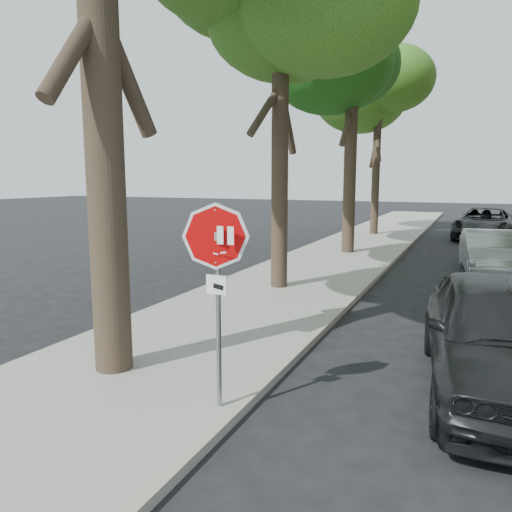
{
  "coord_description": "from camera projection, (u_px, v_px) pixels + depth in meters",
  "views": [
    {
      "loc": [
        2.17,
        -5.33,
        3.02
      ],
      "look_at": [
        -0.33,
        0.32,
        2.05
      ],
      "focal_mm": 35.0,
      "sensor_mm": 36.0,
      "label": 1
    }
  ],
  "objects": [
    {
      "name": "ground",
      "position": [
        270.0,
        425.0,
        6.15
      ],
      "size": [
        120.0,
        120.0,
        0.0
      ],
      "primitive_type": "plane",
      "color": "black",
      "rests_on": "ground"
    },
    {
      "name": "sidewalk_left",
      "position": [
        332.0,
        261.0,
        17.99
      ],
      "size": [
        4.0,
        55.0,
        0.12
      ],
      "primitive_type": "cube",
      "color": "gray",
      "rests_on": "ground"
    },
    {
      "name": "curb_left",
      "position": [
        390.0,
        264.0,
        17.17
      ],
      "size": [
        0.12,
        55.0,
        0.13
      ],
      "primitive_type": "cube",
      "color": "#9E9384",
      "rests_on": "ground"
    },
    {
      "name": "stop_sign",
      "position": [
        217.0,
        266.0,
        6.11
      ],
      "size": [
        0.76,
        0.34,
        2.61
      ],
      "color": "gray",
      "rests_on": "sidewalk_left"
    },
    {
      "name": "tree_mid_b",
      "position": [
        354.0,
        43.0,
        18.64
      ],
      "size": [
        5.88,
        5.46,
        10.36
      ],
      "color": "black",
      "rests_on": "sidewalk_left"
    },
    {
      "name": "tree_far",
      "position": [
        379.0,
        94.0,
        25.19
      ],
      "size": [
        5.29,
        4.91,
        9.33
      ],
      "color": "black",
      "rests_on": "sidewalk_left"
    },
    {
      "name": "car_a",
      "position": [
        501.0,
        335.0,
        7.0
      ],
      "size": [
        2.53,
        5.12,
        1.68
      ],
      "primitive_type": "imported",
      "rotation": [
        0.0,
        0.0,
        0.11
      ],
      "color": "black",
      "rests_on": "ground"
    },
    {
      "name": "car_b",
      "position": [
        488.0,
        252.0,
        15.83
      ],
      "size": [
        1.88,
        4.28,
        1.37
      ],
      "primitive_type": "imported",
      "rotation": [
        0.0,
        0.0,
        0.11
      ],
      "color": "#A1A5A9",
      "rests_on": "ground"
    },
    {
      "name": "car_d",
      "position": [
        485.0,
        224.0,
        24.59
      ],
      "size": [
        3.16,
        5.86,
        1.56
      ],
      "primitive_type": "imported",
      "rotation": [
        0.0,
        0.0,
        -0.1
      ],
      "color": "black",
      "rests_on": "ground"
    }
  ]
}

